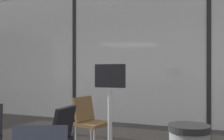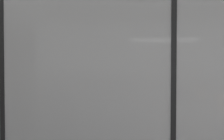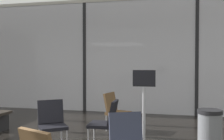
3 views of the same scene
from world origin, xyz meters
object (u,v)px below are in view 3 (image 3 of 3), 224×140
Objects in this scene: lounge_chair_2 at (106,120)px; trash_bin at (210,137)px; info_sign at (144,109)px; lounge_chair_3 at (52,121)px; parked_airplane at (88,56)px; lounge_chair_5 at (115,109)px.

trash_bin is (1.80, -0.55, -0.06)m from lounge_chair_2.
lounge_chair_2 is 0.76m from info_sign.
lounge_chair_3 is (-0.98, -0.31, 0.00)m from lounge_chair_2.
parked_airplane is 16.20× the size of trash_bin.
lounge_chair_3 is 1.77m from lounge_chair_5.
parked_airplane is 10.88m from trash_bin.
info_sign is at bearing 143.06° from trash_bin.
lounge_chair_5 is 2.61m from trash_bin.
info_sign reaches higher than trash_bin.
lounge_chair_3 is 0.60× the size of info_sign.
trash_bin is 0.60× the size of info_sign.
parked_airplane reaches higher than trash_bin.
lounge_chair_5 is at bearing 136.93° from trash_bin.
trash_bin is at bearing 70.98° from lounge_chair_2.
lounge_chair_5 is 1.24m from info_sign.
lounge_chair_5 is 0.60× the size of info_sign.
info_sign is (0.79, -0.94, 0.18)m from lounge_chair_5.
info_sign reaches higher than lounge_chair_3.
parked_airplane reaches higher than lounge_chair_5.
info_sign reaches higher than lounge_chair_2.
lounge_chair_5 is at bearing 129.96° from info_sign.
lounge_chair_5 is at bearing -67.14° from parked_airplane.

